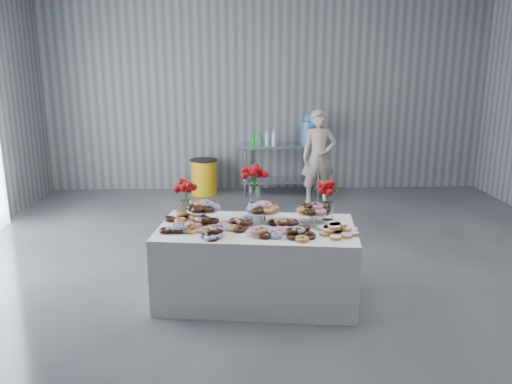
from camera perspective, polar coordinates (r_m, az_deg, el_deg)
ground at (r=5.22m, az=3.93°, el=-11.52°), size 9.00×9.00×0.00m
room_walls at (r=4.76m, az=0.95°, el=18.72°), size 8.04×9.04×4.02m
display_table at (r=4.98m, az=0.09°, el=-8.08°), size 2.00×1.21×0.75m
prep_table at (r=8.96m, az=2.86°, el=3.71°), size 1.50×0.60×0.90m
donut_mounds at (r=4.79m, az=0.11°, el=-3.66°), size 1.89×1.00×0.09m
cake_stand_left at (r=5.02m, az=-6.04°, el=-1.75°), size 0.36×0.36×0.17m
cake_stand_mid at (r=4.95m, az=0.81°, el=-1.92°), size 0.36×0.36×0.17m
cake_stand_right at (r=4.94m, az=6.60°, el=-2.03°), size 0.36×0.36×0.17m
danish_pile at (r=4.70m, az=9.13°, el=-4.11°), size 0.48×0.48×0.11m
bouquet_left at (r=5.12m, az=-8.08°, el=0.30°), size 0.26×0.26×0.42m
bouquet_right at (r=5.06m, az=8.30°, el=0.12°), size 0.26×0.26×0.42m
bouquet_center at (r=5.09m, az=-0.16°, el=1.33°), size 0.26×0.26×0.57m
water_jug at (r=8.93m, az=6.12°, el=7.05°), size 0.28×0.28×0.55m
drink_bottles at (r=8.77m, az=0.85°, el=6.24°), size 0.54×0.08×0.27m
person at (r=8.38m, az=7.19°, el=3.98°), size 0.58×0.39×1.56m
trash_barrel at (r=9.01m, az=-5.98°, el=1.75°), size 0.49×0.49×0.63m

